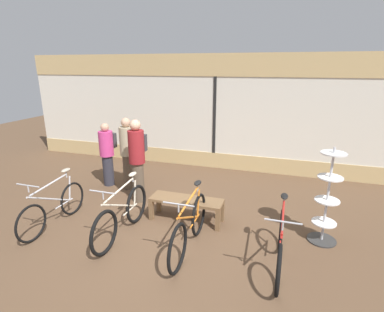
% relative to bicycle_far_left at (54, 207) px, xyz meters
% --- Properties ---
extents(ground_plane, '(24.00, 24.00, 0.00)m').
position_rel_bicycle_far_left_xyz_m(ground_plane, '(2.02, 0.22, -0.38)').
color(ground_plane, brown).
extents(shop_back_wall, '(12.00, 0.08, 3.20)m').
position_rel_bicycle_far_left_xyz_m(shop_back_wall, '(2.02, 4.17, 1.26)').
color(shop_back_wall, tan).
rests_on(shop_back_wall, ground_plane).
extents(bicycle_far_left, '(0.46, 1.70, 1.01)m').
position_rel_bicycle_far_left_xyz_m(bicycle_far_left, '(0.00, 0.00, 0.00)').
color(bicycle_far_left, black).
rests_on(bicycle_far_left, ground_plane).
extents(bicycle_left, '(0.46, 1.81, 1.05)m').
position_rel_bicycle_far_left_xyz_m(bicycle_left, '(1.38, 0.08, 0.02)').
color(bicycle_left, black).
rests_on(bicycle_left, ground_plane).
extents(bicycle_right, '(0.46, 1.82, 1.06)m').
position_rel_bicycle_far_left_xyz_m(bicycle_right, '(2.64, 0.03, 0.03)').
color(bicycle_right, black).
rests_on(bicycle_right, ground_plane).
extents(bicycle_far_right, '(0.46, 1.71, 1.02)m').
position_rel_bicycle_far_left_xyz_m(bicycle_far_right, '(4.04, 0.02, -0.00)').
color(bicycle_far_right, black).
rests_on(bicycle_far_right, ground_plane).
extents(accessory_rack, '(0.48, 0.48, 1.67)m').
position_rel_bicycle_far_left_xyz_m(accessory_rack, '(4.72, 0.97, 0.31)').
color(accessory_rack, '#333333').
rests_on(accessory_rack, ground_plane).
extents(display_bench, '(1.40, 0.44, 0.45)m').
position_rel_bicycle_far_left_xyz_m(display_bench, '(2.28, 0.93, -0.01)').
color(display_bench, brown).
rests_on(display_bench, ground_plane).
extents(customer_near_rack, '(0.56, 0.50, 1.74)m').
position_rel_bicycle_far_left_xyz_m(customer_near_rack, '(0.45, 2.02, 0.56)').
color(customer_near_rack, brown).
rests_on(customer_near_rack, ground_plane).
extents(customer_by_window, '(0.36, 0.49, 1.82)m').
position_rel_bicycle_far_left_xyz_m(customer_by_window, '(0.99, 1.46, 0.61)').
color(customer_by_window, brown).
rests_on(customer_by_window, ground_plane).
extents(customer_mid_floor, '(0.35, 0.49, 1.57)m').
position_rel_bicycle_far_left_xyz_m(customer_mid_floor, '(-0.16, 2.07, 0.47)').
color(customer_mid_floor, '#2D2D38').
rests_on(customer_mid_floor, ground_plane).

